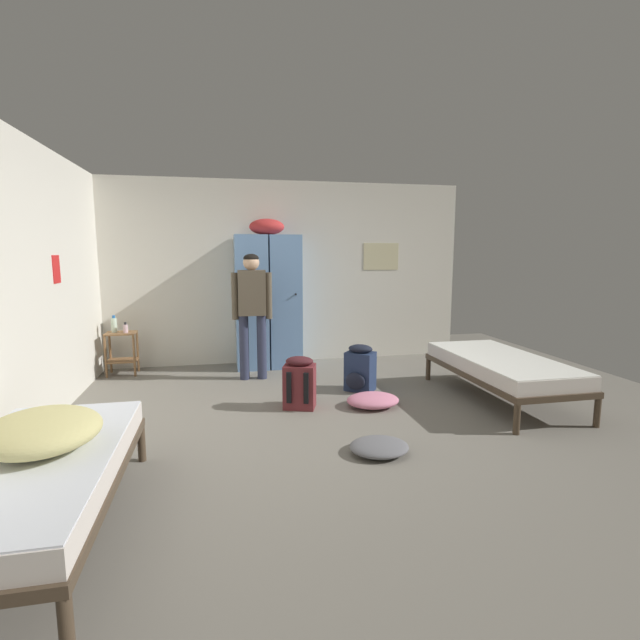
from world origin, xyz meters
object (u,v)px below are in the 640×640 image
Objects in this scene: bedding_heap at (42,431)px; lotion_bottle at (125,328)px; bed_right at (501,366)px; clothes_pile_grey at (379,447)px; backpack_navy at (360,369)px; bed_left_front at (34,474)px; water_bottle at (114,325)px; backpack_maroon at (300,383)px; person_traveler at (252,304)px; shelf_unit at (122,349)px; clothes_pile_pink at (373,400)px; locker_bank at (268,299)px.

lotion_bottle is (-0.21, 3.59, 0.03)m from bedding_heap.
bed_right is 3.90× the size of clothes_pile_grey.
lotion_bottle reaches higher than backpack_navy.
bed_left_front is 3.76m from water_bottle.
bedding_heap is 1.23× the size of backpack_maroon.
clothes_pile_grey is at bearing -50.60° from lotion_bottle.
lotion_bottle is at bearing 138.99° from backpack_maroon.
person_traveler is (1.41, 3.06, 0.36)m from bedding_heap.
shelf_unit is at bearing 93.85° from bed_left_front.
person_traveler is 1.89m from water_bottle.
bed_right reaches higher than clothes_pile_grey.
backpack_navy reaches higher than clothes_pile_pink.
lotion_bottle is (-1.62, 0.53, -0.33)m from person_traveler.
locker_bank reaches higher than person_traveler.
person_traveler reaches higher than bed_right.
locker_bank is 3.63× the size of shelf_unit.
lotion_bottle reaches higher than shelf_unit.
locker_bank is at bearing 65.73° from bed_left_front.
person_traveler reaches higher than water_bottle.
bed_left_front is 3.51m from person_traveler.
person_traveler is (-0.26, -0.63, -0.01)m from locker_bank.
shelf_unit is 2.76m from backpack_maroon.
clothes_pile_grey is (2.54, -3.04, -0.29)m from shelf_unit.
person_traveler reaches higher than bed_left_front.
clothes_pile_pink is (2.60, 1.78, -0.31)m from bed_left_front.
bed_right is at bearing -28.84° from person_traveler.
water_bottle is at bearing 95.61° from bedding_heap.
lotion_bottle is at bearing 129.40° from clothes_pile_grey.
bed_right is (2.34, -2.06, -0.59)m from locker_bank.
bedding_heap reaches higher than bed_right.
bed_right is 4.33m from bedding_heap.
lotion_bottle is (-4.22, 1.96, 0.25)m from bed_right.
clothes_pile_pink is at bearing -65.70° from locker_bank.
person_traveler is 1.59m from backpack_navy.
clothes_pile_pink is at bearing 177.22° from bed_right.
shelf_unit is at bearing 161.35° from person_traveler.
person_traveler reaches higher than lotion_bottle.
clothes_pile_pink reaches higher than clothes_pile_grey.
person_traveler is (-2.60, 1.43, 0.58)m from bed_right.
bed_left_front is at bearing -145.55° from clothes_pile_pink.
backpack_navy is at bearing 78.53° from clothes_pile_grey.
backpack_maroon is 0.91m from backpack_navy.
bedding_heap reaches higher than clothes_pile_grey.
lotion_bottle is at bearing -29.74° from shelf_unit.
bed_left_front is 3.69m from lotion_bottle.
lotion_bottle is 3.93m from clothes_pile_grey.
bed_right is at bearing -24.94° from lotion_bottle.
bed_right is 4.82m from water_bottle.
person_traveler is at bearing -18.13° from lotion_bottle.
backpack_navy is at bearing 41.99° from bed_left_front.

